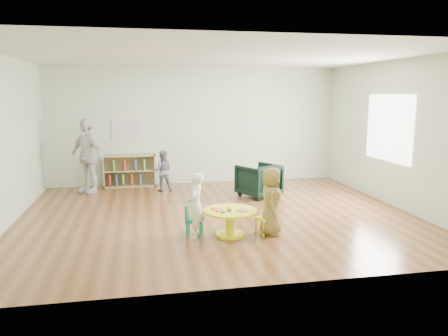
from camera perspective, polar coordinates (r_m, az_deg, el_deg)
name	(u,v)px	position (r m, az deg, el deg)	size (l,w,h in m)	color
room	(218,110)	(7.65, -0.82, 7.62)	(7.10, 7.00, 2.80)	brown
activity_table	(230,218)	(6.75, 0.84, -6.51)	(0.82, 0.82, 0.45)	#FFF315
kid_chair_left	(192,219)	(6.78, -4.19, -6.65)	(0.33, 0.33, 0.49)	#178060
kid_chair_right	(267,217)	(6.90, 5.68, -6.36)	(0.34, 0.34, 0.50)	#FFF315
bookshelf	(129,171)	(10.54, -12.29, -0.38)	(1.20, 0.30, 0.75)	tan
alphabet_poster	(128,129)	(10.55, -12.40, 5.02)	(0.74, 0.01, 0.54)	white
armchair	(259,180)	(9.31, 4.55, -1.61)	(0.75, 0.77, 0.70)	black
child_left	(196,205)	(6.63, -3.69, -4.90)	(0.37, 0.24, 1.00)	white
child_right	(271,201)	(6.80, 6.19, -4.33)	(0.52, 0.34, 1.06)	gold
toddler	(163,171)	(9.89, -8.02, -0.36)	(0.45, 0.35, 0.92)	#171A39
adult_caretaker	(87,156)	(10.04, -17.41, 1.53)	(0.96, 0.40, 1.64)	silver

